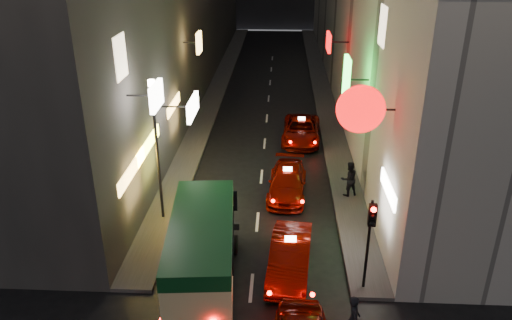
% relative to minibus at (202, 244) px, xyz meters
% --- Properties ---
extents(sidewalk_left, '(1.50, 52.00, 0.15)m').
position_rel_minibus_xyz_m(sidewalk_left, '(-2.51, 25.31, -1.60)').
color(sidewalk_left, '#4A4745').
rests_on(sidewalk_left, ground).
extents(sidewalk_right, '(1.50, 52.00, 0.15)m').
position_rel_minibus_xyz_m(sidewalk_right, '(5.99, 25.31, -1.60)').
color(sidewalk_right, '#4A4745').
rests_on(sidewalk_right, ground).
extents(minibus, '(2.66, 6.32, 2.65)m').
position_rel_minibus_xyz_m(minibus, '(0.00, 0.00, 0.00)').
color(minibus, '#D0C382').
rests_on(minibus, ground).
extents(taxi_second, '(2.51, 5.19, 1.77)m').
position_rel_minibus_xyz_m(taxi_second, '(3.12, 0.83, -0.87)').
color(taxi_second, '#6E0800').
rests_on(taxi_second, ground).
extents(taxi_third, '(2.21, 4.75, 1.64)m').
position_rel_minibus_xyz_m(taxi_third, '(3.06, 6.98, -0.94)').
color(taxi_third, '#6E0800').
rests_on(taxi_third, ground).
extents(taxi_far, '(2.32, 5.03, 1.73)m').
position_rel_minibus_xyz_m(taxi_far, '(3.95, 13.93, -0.89)').
color(taxi_far, '#6E0800').
rests_on(taxi_far, ground).
extents(pedestrian_crossing, '(0.45, 0.65, 1.85)m').
position_rel_minibus_xyz_m(pedestrian_crossing, '(5.04, -2.49, -0.75)').
color(pedestrian_crossing, black).
rests_on(pedestrian_crossing, ground).
extents(pedestrian_sidewalk, '(0.85, 0.69, 1.95)m').
position_rel_minibus_xyz_m(pedestrian_sidewalk, '(5.97, 6.76, -0.55)').
color(pedestrian_sidewalk, black).
rests_on(pedestrian_sidewalk, sidewalk_right).
extents(traffic_light, '(0.26, 0.43, 3.50)m').
position_rel_minibus_xyz_m(traffic_light, '(5.74, -0.21, 1.01)').
color(traffic_light, black).
rests_on(traffic_light, sidewalk_right).
extents(lamp_post, '(0.28, 0.28, 6.22)m').
position_rel_minibus_xyz_m(lamp_post, '(-2.46, 4.31, 2.05)').
color(lamp_post, black).
rests_on(lamp_post, sidewalk_left).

